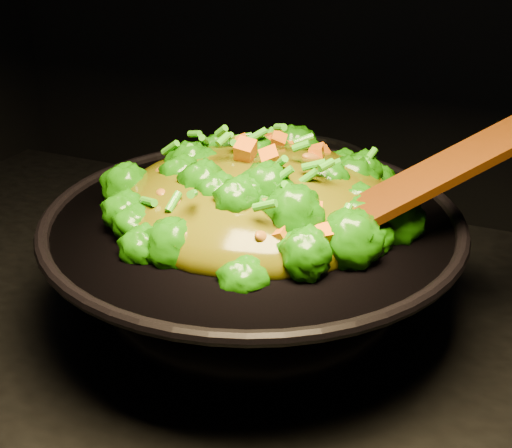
% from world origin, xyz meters
% --- Properties ---
extents(wok, '(0.54, 0.54, 0.13)m').
position_xyz_m(wok, '(0.06, 0.10, 0.97)').
color(wok, black).
rests_on(wok, stovetop).
extents(stir_fry, '(0.36, 0.36, 0.11)m').
position_xyz_m(stir_fry, '(0.06, 0.12, 1.09)').
color(stir_fry, '#196106').
rests_on(stir_fry, wok).
extents(spatula, '(0.30, 0.26, 0.15)m').
position_xyz_m(spatula, '(0.24, 0.12, 1.09)').
color(spatula, '#351406').
rests_on(spatula, wok).
extents(back_pot, '(0.26, 0.26, 0.13)m').
position_xyz_m(back_pot, '(0.04, 0.28, 0.97)').
color(back_pot, black).
rests_on(back_pot, stovetop).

